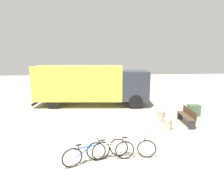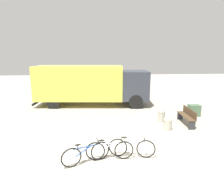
% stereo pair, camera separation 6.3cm
% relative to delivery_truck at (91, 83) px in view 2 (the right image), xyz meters
% --- Properties ---
extents(ground_plane, '(60.00, 60.00, 0.00)m').
position_rel_delivery_truck_xyz_m(ground_plane, '(1.94, -7.32, -1.72)').
color(ground_plane, '#A8A091').
extents(delivery_truck, '(8.72, 2.97, 3.05)m').
position_rel_delivery_truck_xyz_m(delivery_truck, '(0.00, 0.00, 0.00)').
color(delivery_truck, '#EAE04C').
rests_on(delivery_truck, ground).
extents(park_bench, '(0.49, 1.64, 0.91)m').
position_rel_delivery_truck_xyz_m(park_bench, '(5.54, -4.47, -1.21)').
color(park_bench, brown).
rests_on(park_bench, ground).
extents(bicycle_near, '(1.67, 0.69, 0.80)m').
position_rel_delivery_truck_xyz_m(bicycle_near, '(0.14, -7.74, -1.34)').
color(bicycle_near, black).
rests_on(bicycle_near, ground).
extents(bicycle_middle, '(1.77, 0.44, 0.80)m').
position_rel_delivery_truck_xyz_m(bicycle_middle, '(0.99, -7.57, -1.34)').
color(bicycle_middle, black).
rests_on(bicycle_middle, ground).
extents(bicycle_far, '(1.74, 0.48, 0.80)m').
position_rel_delivery_truck_xyz_m(bicycle_far, '(1.83, -7.45, -1.34)').
color(bicycle_far, black).
rests_on(bicycle_far, ground).
extents(bollard_near_bench, '(0.43, 0.43, 0.73)m').
position_rel_delivery_truck_xyz_m(bollard_near_bench, '(4.17, -5.11, -1.33)').
color(bollard_near_bench, '#B2AD9E').
rests_on(bollard_near_bench, ground).
extents(bollard_far_bench, '(0.42, 0.42, 0.80)m').
position_rel_delivery_truck_xyz_m(bollard_far_bench, '(4.24, -3.96, -1.29)').
color(bollard_far_bench, '#B2AD9E').
rests_on(bollard_far_bench, ground).
extents(utility_box, '(0.70, 0.45, 0.73)m').
position_rel_delivery_truck_xyz_m(utility_box, '(6.68, -3.16, -1.35)').
color(utility_box, '#4C6B4C').
rests_on(utility_box, ground).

